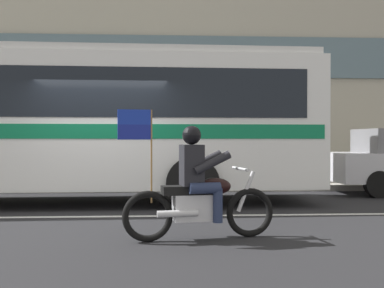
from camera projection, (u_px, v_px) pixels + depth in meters
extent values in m
plane|color=black|center=(102.00, 212.00, 8.98)|extent=(60.00, 60.00, 0.00)
cube|color=#B7B2A8|center=(124.00, 183.00, 14.07)|extent=(28.00, 3.80, 0.15)
cube|color=silver|center=(97.00, 216.00, 8.38)|extent=(26.60, 0.14, 0.01)
cube|color=gray|center=(130.00, 6.00, 16.30)|extent=(28.00, 0.80, 11.99)
cube|color=#4C606B|center=(129.00, 56.00, 15.88)|extent=(25.76, 0.10, 1.40)
cube|color=white|center=(35.00, 123.00, 10.07)|extent=(12.08, 2.92, 2.70)
cube|color=black|center=(35.00, 97.00, 10.06)|extent=(11.12, 2.93, 0.96)
cube|color=#0F7247|center=(35.00, 132.00, 10.07)|extent=(11.84, 2.94, 0.28)
cube|color=silver|center=(35.00, 57.00, 10.05)|extent=(11.84, 2.78, 0.16)
cylinder|color=black|center=(193.00, 184.00, 9.10)|extent=(1.04, 0.30, 1.04)
torus|color=black|center=(250.00, 212.00, 6.65)|extent=(0.70, 0.21, 0.69)
torus|color=black|center=(148.00, 216.00, 6.31)|extent=(0.70, 0.21, 0.69)
cube|color=silver|center=(197.00, 207.00, 6.47)|extent=(0.68, 0.39, 0.36)
ellipsoid|color=black|center=(214.00, 186.00, 6.52)|extent=(0.52, 0.36, 0.24)
cube|color=black|center=(182.00, 190.00, 6.42)|extent=(0.60, 0.35, 0.12)
cylinder|color=silver|center=(246.00, 191.00, 6.63)|extent=(0.28, 0.10, 0.58)
cylinder|color=silver|center=(240.00, 169.00, 6.61)|extent=(0.15, 0.64, 0.04)
cylinder|color=silver|center=(178.00, 213.00, 6.24)|extent=(0.56, 0.18, 0.09)
cube|color=black|center=(192.00, 165.00, 6.44)|extent=(0.34, 0.40, 0.56)
sphere|color=black|center=(192.00, 135.00, 6.44)|extent=(0.26, 0.26, 0.26)
cylinder|color=#232D4C|center=(198.00, 186.00, 6.65)|extent=(0.44, 0.22, 0.15)
cylinder|color=#232D4C|center=(211.00, 202.00, 6.70)|extent=(0.13, 0.13, 0.46)
cylinder|color=#232D4C|center=(205.00, 188.00, 6.30)|extent=(0.44, 0.22, 0.15)
cylinder|color=#232D4C|center=(218.00, 206.00, 6.35)|extent=(0.13, 0.13, 0.46)
cylinder|color=black|center=(205.00, 161.00, 6.69)|extent=(0.53, 0.20, 0.32)
cylinder|color=black|center=(213.00, 163.00, 6.30)|extent=(0.53, 0.20, 0.32)
cylinder|color=olive|center=(151.00, 156.00, 6.31)|extent=(0.02, 0.02, 1.25)
cube|color=#1933A5|center=(134.00, 117.00, 6.26)|extent=(0.44, 0.10, 0.20)
cube|color=navy|center=(134.00, 132.00, 6.26)|extent=(0.44, 0.10, 0.20)
cylinder|color=black|center=(378.00, 184.00, 11.08)|extent=(0.64, 0.22, 0.64)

